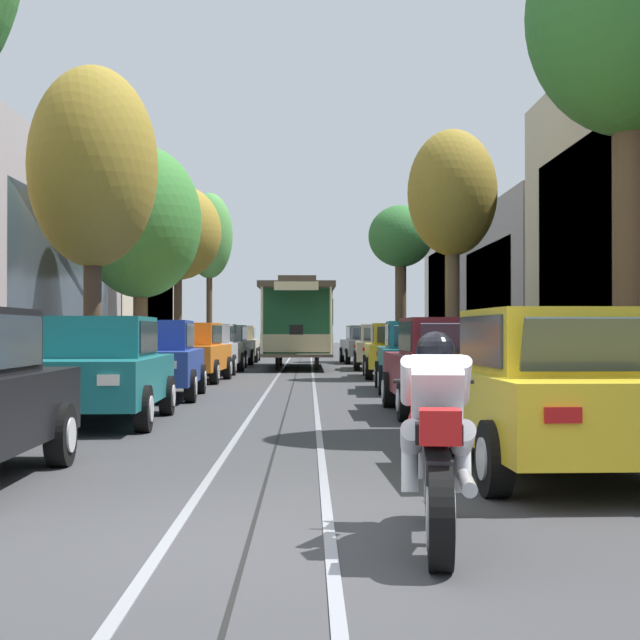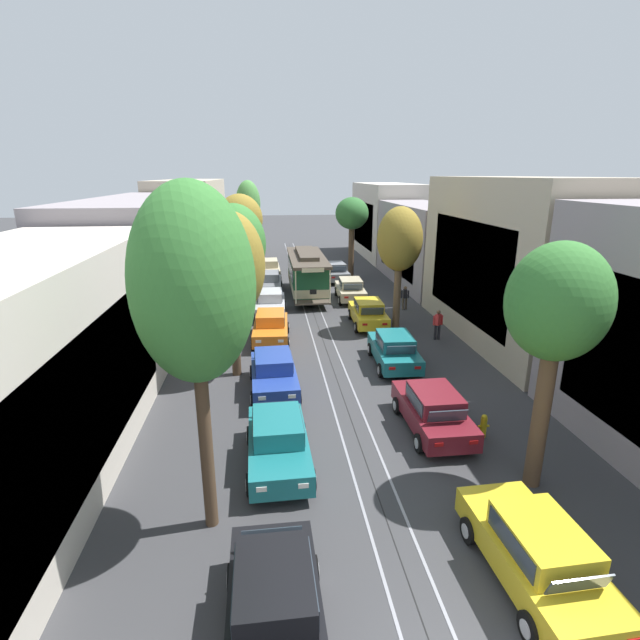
{
  "view_description": "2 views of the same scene",
  "coord_description": "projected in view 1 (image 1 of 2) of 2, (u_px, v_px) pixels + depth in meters",
  "views": [
    {
      "loc": [
        0.39,
        -6.43,
        1.38
      ],
      "look_at": [
        0.7,
        19.54,
        1.66
      ],
      "focal_mm": 54.55,
      "sensor_mm": 36.0,
      "label": 1
    },
    {
      "loc": [
        -2.9,
        -4.98,
        8.73
      ],
      "look_at": [
        0.0,
        20.9,
        0.71
      ],
      "focal_mm": 26.71,
      "sensor_mm": 36.0,
      "label": 2
    }
  ],
  "objects": [
    {
      "name": "parked_car_beige_far_left",
      "position": [
        237.0,
        344.0,
        42.7
      ],
      "size": [
        2.05,
        4.38,
        1.58
      ],
      "color": "#C1B28E",
      "rests_on": "ground"
    },
    {
      "name": "parked_car_beige_fifth_right",
      "position": [
        381.0,
        347.0,
        34.27
      ],
      "size": [
        2.12,
        4.41,
        1.58
      ],
      "color": "#C1B28E",
      "rests_on": "ground"
    },
    {
      "name": "pedestrian_on_right_pavement",
      "position": [
        486.0,
        345.0,
        31.5
      ],
      "size": [
        0.55,
        0.38,
        1.59
      ],
      "color": "#4C4233",
      "rests_on": "ground"
    },
    {
      "name": "ground_plane",
      "position": [
        295.0,
        377.0,
        28.67
      ],
      "size": [
        160.0,
        160.0,
        0.0
      ],
      "primitive_type": "plane",
      "color": "#38383A"
    },
    {
      "name": "parked_car_grey_sixth_right",
      "position": [
        366.0,
        344.0,
        40.77
      ],
      "size": [
        2.14,
        4.42,
        1.58
      ],
      "color": "slate",
      "rests_on": "ground"
    },
    {
      "name": "street_tree_kerb_left_second",
      "position": [
        93.0,
        169.0,
        21.68
      ],
      "size": [
        2.89,
        2.89,
        7.3
      ],
      "color": "#4C3826",
      "rests_on": "ground"
    },
    {
      "name": "street_tree_kerb_left_far",
      "position": [
        209.0,
        237.0,
        48.02
      ],
      "size": [
        2.3,
        2.21,
        8.18
      ],
      "color": "#4C3826",
      "rests_on": "ground"
    },
    {
      "name": "parked_car_grey_sixth_left",
      "position": [
        225.0,
        346.0,
        37.07
      ],
      "size": [
        2.1,
        4.41,
        1.58
      ],
      "color": "slate",
      "rests_on": "ground"
    },
    {
      "name": "street_tree_kerb_right_second",
      "position": [
        452.0,
        196.0,
        27.39
      ],
      "size": [
        2.53,
        2.61,
        7.06
      ],
      "color": "brown",
      "rests_on": "ground"
    },
    {
      "name": "cable_car_trolley",
      "position": [
        298.0,
        323.0,
        36.15
      ],
      "size": [
        2.57,
        9.14,
        3.28
      ],
      "color": "#1E5B38",
      "rests_on": "ground"
    },
    {
      "name": "fire_hydrant",
      "position": [
        557.0,
        391.0,
        15.37
      ],
      "size": [
        0.4,
        0.22,
        0.84
      ],
      "color": "gold",
      "rests_on": "ground"
    },
    {
      "name": "street_tree_kerb_right_near",
      "position": [
        630.0,
        26.0,
        12.77
      ],
      "size": [
        2.73,
        2.5,
        7.13
      ],
      "color": "brown",
      "rests_on": "ground"
    },
    {
      "name": "parked_car_teal_second_left",
      "position": [
        97.0,
        369.0,
        14.41
      ],
      "size": [
        2.08,
        4.39,
        1.58
      ],
      "color": "#196B70",
      "rests_on": "ground"
    },
    {
      "name": "parked_car_teal_mid_right",
      "position": [
        420.0,
        356.0,
        21.96
      ],
      "size": [
        2.12,
        4.41,
        1.58
      ],
      "color": "#196B70",
      "rests_on": "ground"
    },
    {
      "name": "building_facade_right",
      "position": [
        604.0,
        254.0,
        31.81
      ],
      "size": [
        5.29,
        55.35,
        8.58
      ],
      "color": "gray",
      "rests_on": "ground"
    },
    {
      "name": "motorcycle_with_rider",
      "position": [
        437.0,
        443.0,
        6.24
      ],
      "size": [
        0.6,
        1.99,
        1.37
      ],
      "color": "black",
      "rests_on": "ground"
    },
    {
      "name": "parked_car_blue_mid_left",
      "position": [
        153.0,
        359.0,
        19.78
      ],
      "size": [
        2.11,
        4.41,
        1.58
      ],
      "color": "#233D93",
      "rests_on": "ground"
    },
    {
      "name": "trolley_track_rails",
      "position": [
        297.0,
        372.0,
        32.23
      ],
      "size": [
        1.14,
        63.65,
        0.01
      ],
      "color": "gray",
      "rests_on": "ground"
    },
    {
      "name": "parked_car_maroon_second_right",
      "position": [
        450.0,
        365.0,
        15.96
      ],
      "size": [
        2.02,
        4.37,
        1.58
      ],
      "color": "maroon",
      "rests_on": "ground"
    },
    {
      "name": "parked_car_orange_fourth_left",
      "position": [
        189.0,
        352.0,
        26.06
      ],
      "size": [
        2.12,
        4.41,
        1.58
      ],
      "color": "orange",
      "rests_on": "ground"
    },
    {
      "name": "parked_car_yellow_fourth_right",
      "position": [
        398.0,
        350.0,
        28.21
      ],
      "size": [
        2.1,
        4.4,
        1.58
      ],
      "color": "gold",
      "rests_on": "ground"
    },
    {
      "name": "street_tree_kerb_left_fourth",
      "position": [
        178.0,
        233.0,
        39.35
      ],
      "size": [
        3.53,
        3.2,
        7.29
      ],
      "color": "#4C3826",
      "rests_on": "ground"
    },
    {
      "name": "street_tree_kerb_left_mid",
      "position": [
        141.0,
        222.0,
        30.05
      ],
      "size": [
        3.75,
        4.01,
        7.12
      ],
      "color": "brown",
      "rests_on": "ground"
    },
    {
      "name": "parked_car_yellow_near_right",
      "position": [
        555.0,
        390.0,
        9.32
      ],
      "size": [
        2.11,
        4.41,
        1.58
      ],
      "color": "gold",
      "rests_on": "ground"
    },
    {
      "name": "pedestrian_on_left_pavement",
      "position": [
        532.0,
        347.0,
        25.36
      ],
      "size": [
        0.55,
        0.4,
        1.68
      ],
      "color": "black",
      "rests_on": "ground"
    },
    {
      "name": "street_tree_kerb_right_mid",
      "position": [
        401.0,
        240.0,
        42.45
      ],
      "size": [
        2.83,
        2.89,
        6.86
      ],
      "color": "#4C3826",
      "rests_on": "ground"
    },
    {
      "name": "parked_car_silver_fifth_left",
      "position": [
        209.0,
        348.0,
        31.04
      ],
      "size": [
        2.09,
        4.4,
        1.58
      ],
      "color": "#B7B7BC",
      "rests_on": "ground"
    }
  ]
}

